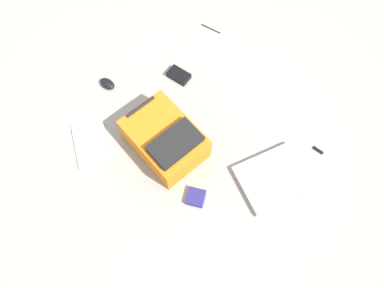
{
  "coord_description": "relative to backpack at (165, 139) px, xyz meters",
  "views": [
    {
      "loc": [
        -0.44,
        -0.62,
        1.71
      ],
      "look_at": [
        -0.0,
        -0.03,
        0.02
      ],
      "focal_mm": 32.81,
      "sensor_mm": 36.0,
      "label": 1
    }
  ],
  "objects": [
    {
      "name": "earbud_pouch",
      "position": [
        -0.04,
        -0.32,
        -0.08
      ],
      "size": [
        0.12,
        0.12,
        0.03
      ],
      "primitive_type": "cube",
      "rotation": [
        0.0,
        0.0,
        5.4
      ],
      "color": "navy",
      "rests_on": "ground_plane"
    },
    {
      "name": "computer_mouse",
      "position": [
        -0.05,
        0.51,
        -0.07
      ],
      "size": [
        0.08,
        0.11,
        0.04
      ],
      "primitive_type": "ellipsoid",
      "rotation": [
        0.0,
        0.0,
        0.26
      ],
      "color": "black",
      "rests_on": "ground_plane"
    },
    {
      "name": "ground_plane",
      "position": [
        0.11,
        -0.05,
        -0.09
      ],
      "size": [
        3.87,
        3.87,
        0.0
      ],
      "primitive_type": "plane",
      "color": "gray"
    },
    {
      "name": "usb_stick",
      "position": [
        0.63,
        -0.5,
        -0.09
      ],
      "size": [
        0.03,
        0.06,
        0.01
      ],
      "primitive_type": "cube",
      "rotation": [
        0.0,
        0.0,
        0.26
      ],
      "color": "black",
      "rests_on": "ground_plane"
    },
    {
      "name": "laptop",
      "position": [
        0.33,
        -0.47,
        -0.07
      ],
      "size": [
        0.39,
        0.34,
        0.03
      ],
      "color": "#929296",
      "rests_on": "ground_plane"
    },
    {
      "name": "power_brick",
      "position": [
        0.31,
        0.32,
        -0.07
      ],
      "size": [
        0.11,
        0.14,
        0.03
      ],
      "primitive_type": "cube",
      "rotation": [
        0.0,
        0.0,
        0.32
      ],
      "color": "black",
      "rests_on": "ground_plane"
    },
    {
      "name": "backpack",
      "position": [
        0.0,
        0.0,
        0.0
      ],
      "size": [
        0.31,
        0.42,
        0.2
      ],
      "color": "orange",
      "rests_on": "ground_plane"
    },
    {
      "name": "book_comic",
      "position": [
        -0.31,
        0.25,
        -0.08
      ],
      "size": [
        0.25,
        0.31,
        0.01
      ],
      "color": "silver",
      "rests_on": "ground_plane"
    },
    {
      "name": "pen_black",
      "position": [
        0.68,
        0.49,
        -0.09
      ],
      "size": [
        0.06,
        0.13,
        0.01
      ],
      "primitive_type": "cylinder",
      "rotation": [
        1.57,
        0.0,
        0.4
      ],
      "color": "black",
      "rests_on": "ground_plane"
    }
  ]
}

